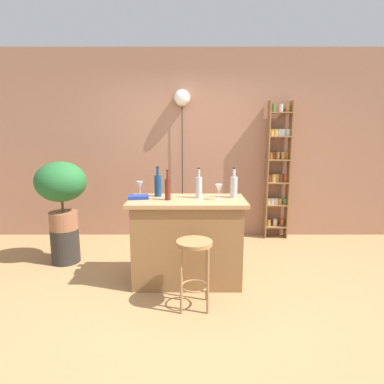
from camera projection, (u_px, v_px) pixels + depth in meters
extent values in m
plane|color=#A37A4C|center=(187.00, 294.00, 3.25)|extent=(12.00, 12.00, 0.00)
cube|color=#9E6B51|center=(189.00, 145.00, 4.92)|extent=(6.40, 0.10, 2.80)
cube|color=olive|center=(187.00, 242.00, 3.47)|extent=(1.12, 0.56, 0.87)
cube|color=tan|center=(187.00, 201.00, 3.39)|extent=(1.22, 0.61, 0.04)
cylinder|color=#997047|center=(181.00, 282.00, 2.84)|extent=(0.02, 0.02, 0.61)
cylinder|color=#997047|center=(208.00, 282.00, 2.84)|extent=(0.02, 0.02, 0.61)
cylinder|color=#997047|center=(182.00, 271.00, 3.08)|extent=(0.02, 0.02, 0.61)
cylinder|color=#997047|center=(207.00, 271.00, 3.08)|extent=(0.02, 0.02, 0.61)
torus|color=#997047|center=(194.00, 286.00, 2.98)|extent=(0.25, 0.25, 0.02)
cylinder|color=#9E7042|center=(194.00, 243.00, 2.90)|extent=(0.33, 0.33, 0.03)
cube|color=olive|center=(267.00, 171.00, 4.83)|extent=(0.02, 0.17, 2.05)
cube|color=olive|center=(289.00, 171.00, 4.83)|extent=(0.02, 0.17, 2.05)
cube|color=olive|center=(275.00, 226.00, 4.99)|extent=(0.31, 0.17, 0.02)
cylinder|color=#AD7A38|center=(269.00, 222.00, 4.97)|extent=(0.06, 0.06, 0.10)
cylinder|color=beige|center=(275.00, 222.00, 4.98)|extent=(0.06, 0.06, 0.10)
cylinder|color=#994C23|center=(282.00, 222.00, 4.98)|extent=(0.06, 0.06, 0.10)
cube|color=olive|center=(276.00, 205.00, 4.92)|extent=(0.31, 0.17, 0.02)
cylinder|color=beige|center=(268.00, 201.00, 4.92)|extent=(0.07, 0.07, 0.09)
cylinder|color=silver|center=(272.00, 201.00, 4.92)|extent=(0.07, 0.07, 0.09)
cylinder|color=beige|center=(276.00, 201.00, 4.91)|extent=(0.07, 0.07, 0.09)
cylinder|color=#AD7A38|center=(280.00, 201.00, 4.92)|extent=(0.07, 0.07, 0.09)
cylinder|color=#4C7033|center=(285.00, 201.00, 4.92)|extent=(0.07, 0.07, 0.09)
cube|color=olive|center=(277.00, 183.00, 4.86)|extent=(0.31, 0.17, 0.02)
cylinder|color=brown|center=(269.00, 178.00, 4.84)|extent=(0.07, 0.07, 0.12)
cylinder|color=gold|center=(274.00, 178.00, 4.85)|extent=(0.07, 0.07, 0.12)
cylinder|color=#AD7A38|center=(277.00, 178.00, 4.86)|extent=(0.07, 0.07, 0.12)
cylinder|color=brown|center=(281.00, 178.00, 4.85)|extent=(0.07, 0.07, 0.12)
cylinder|color=#994C23|center=(286.00, 178.00, 4.85)|extent=(0.07, 0.07, 0.12)
cube|color=olive|center=(278.00, 160.00, 4.80)|extent=(0.31, 0.17, 0.02)
cylinder|color=#994C23|center=(271.00, 156.00, 4.78)|extent=(0.06, 0.06, 0.11)
cylinder|color=brown|center=(274.00, 156.00, 4.80)|extent=(0.06, 0.06, 0.11)
cylinder|color=#AD7A38|center=(278.00, 156.00, 4.79)|extent=(0.06, 0.06, 0.11)
cylinder|color=#AD7A38|center=(283.00, 156.00, 4.79)|extent=(0.06, 0.06, 0.11)
cylinder|color=#994C23|center=(287.00, 156.00, 4.78)|extent=(0.06, 0.06, 0.11)
cube|color=olive|center=(280.00, 137.00, 4.74)|extent=(0.31, 0.17, 0.02)
cylinder|color=gold|center=(272.00, 133.00, 4.73)|extent=(0.07, 0.07, 0.10)
cylinder|color=gold|center=(276.00, 133.00, 4.73)|extent=(0.07, 0.07, 0.10)
cylinder|color=silver|center=(280.00, 133.00, 4.72)|extent=(0.07, 0.07, 0.10)
cylinder|color=silver|center=(283.00, 133.00, 4.72)|extent=(0.07, 0.07, 0.10)
cylinder|color=beige|center=(288.00, 133.00, 4.72)|extent=(0.07, 0.07, 0.10)
cube|color=olive|center=(281.00, 113.00, 4.67)|extent=(0.31, 0.17, 0.02)
cylinder|color=#4C7033|center=(274.00, 108.00, 4.66)|extent=(0.05, 0.05, 0.11)
cylinder|color=silver|center=(281.00, 108.00, 4.66)|extent=(0.05, 0.05, 0.11)
cylinder|color=#AD7A38|center=(288.00, 108.00, 4.66)|extent=(0.05, 0.05, 0.11)
cylinder|color=#2D2823|center=(66.00, 245.00, 4.02)|extent=(0.34, 0.34, 0.43)
cylinder|color=#935B3D|center=(64.00, 220.00, 3.96)|extent=(0.34, 0.34, 0.22)
cylinder|color=brown|center=(63.00, 205.00, 3.92)|extent=(0.03, 0.03, 0.16)
ellipsoid|color=#23602D|center=(61.00, 182.00, 3.87)|extent=(0.61, 0.55, 0.49)
cylinder|color=#5B2319|center=(168.00, 190.00, 3.32)|extent=(0.06, 0.06, 0.22)
cylinder|color=#5B2319|center=(168.00, 175.00, 3.29)|extent=(0.02, 0.02, 0.08)
cylinder|color=black|center=(168.00, 170.00, 3.28)|extent=(0.03, 0.03, 0.01)
cylinder|color=#B2B2B7|center=(234.00, 187.00, 3.44)|extent=(0.08, 0.08, 0.22)
cylinder|color=#B2B2B7|center=(234.00, 173.00, 3.41)|extent=(0.03, 0.03, 0.09)
cylinder|color=black|center=(234.00, 168.00, 3.41)|extent=(0.03, 0.03, 0.01)
cylinder|color=navy|center=(158.00, 186.00, 3.51)|extent=(0.08, 0.08, 0.23)
cylinder|color=navy|center=(158.00, 172.00, 3.48)|extent=(0.03, 0.03, 0.09)
cylinder|color=black|center=(158.00, 167.00, 3.47)|extent=(0.03, 0.03, 0.01)
cylinder|color=#B2B2B7|center=(199.00, 188.00, 3.42)|extent=(0.07, 0.07, 0.22)
cylinder|color=#B2B2B7|center=(199.00, 173.00, 3.39)|extent=(0.03, 0.03, 0.09)
cylinder|color=black|center=(199.00, 168.00, 3.38)|extent=(0.03, 0.03, 0.01)
cylinder|color=silver|center=(140.00, 196.00, 3.54)|extent=(0.06, 0.06, 0.00)
cylinder|color=silver|center=(140.00, 192.00, 3.53)|extent=(0.01, 0.01, 0.07)
cone|color=silver|center=(140.00, 185.00, 3.51)|extent=(0.07, 0.07, 0.08)
cylinder|color=silver|center=(219.00, 200.00, 3.35)|extent=(0.06, 0.06, 0.00)
cylinder|color=silver|center=(219.00, 196.00, 3.34)|extent=(0.01, 0.01, 0.07)
cone|color=silver|center=(219.00, 188.00, 3.32)|extent=(0.07, 0.07, 0.08)
cube|color=navy|center=(139.00, 197.00, 3.40)|extent=(0.23, 0.18, 0.03)
cylinder|color=black|center=(182.00, 169.00, 4.87)|extent=(0.01, 0.01, 2.09)
sphere|color=white|center=(182.00, 98.00, 4.68)|extent=(0.23, 0.23, 0.23)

